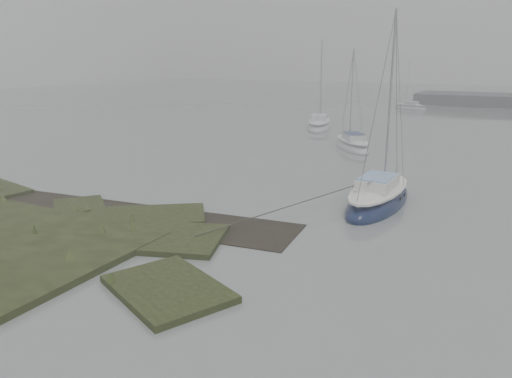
% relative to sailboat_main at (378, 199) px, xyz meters
% --- Properties ---
extents(ground, '(160.00, 160.00, 0.00)m').
position_rel_sailboat_main_xyz_m(ground, '(-3.53, 19.66, -0.27)').
color(ground, gray).
rests_on(ground, ground).
extents(sailboat_main, '(2.29, 6.29, 8.77)m').
position_rel_sailboat_main_xyz_m(sailboat_main, '(0.00, 0.00, 0.00)').
color(sailboat_main, '#0F1939').
rests_on(sailboat_main, ground).
extents(sailboat_white, '(4.36, 5.21, 7.30)m').
position_rel_sailboat_main_xyz_m(sailboat_white, '(-5.05, 12.71, -0.05)').
color(sailboat_white, silver).
rests_on(sailboat_white, ground).
extents(sailboat_far_a, '(3.51, 6.16, 8.26)m').
position_rel_sailboat_main_xyz_m(sailboat_far_a, '(-10.57, 20.82, -0.02)').
color(sailboat_far_a, silver).
rests_on(sailboat_far_a, ground).
extents(sailboat_far_c, '(4.56, 2.98, 6.13)m').
position_rel_sailboat_main_xyz_m(sailboat_far_c, '(-6.77, 41.80, -0.08)').
color(sailboat_far_c, silver).
rests_on(sailboat_far_c, ground).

